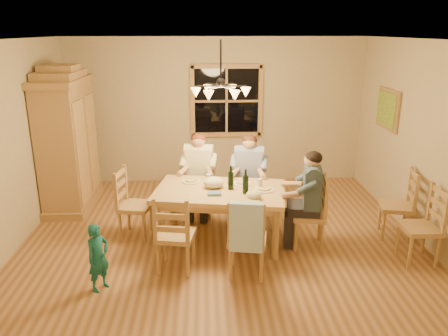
{
  "coord_description": "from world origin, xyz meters",
  "views": [
    {
      "loc": [
        -0.22,
        -5.59,
        2.82
      ],
      "look_at": [
        0.04,
        0.1,
        1.0
      ],
      "focal_mm": 35.0,
      "sensor_mm": 36.0,
      "label": 1
    }
  ],
  "objects_px": {
    "chair_end_right": "(308,225)",
    "chair_spare_back": "(395,216)",
    "chair_near_left": "(176,247)",
    "chair_spare_front": "(418,239)",
    "dining_table": "(220,197)",
    "chair_far_left": "(200,197)",
    "adult_plaid_man": "(249,167)",
    "chair_far_right": "(248,200)",
    "child": "(98,257)",
    "chair_end_left": "(136,216)",
    "armoire": "(68,144)",
    "adult_woman": "(199,165)",
    "adult_slate_man": "(311,188)",
    "wine_bottle_b": "(246,182)",
    "wine_bottle_a": "(231,178)",
    "chandelier": "(221,90)",
    "chair_near_right": "(247,251)"
  },
  "relations": [
    {
      "from": "chandelier",
      "to": "chair_near_right",
      "type": "height_order",
      "value": "chandelier"
    },
    {
      "from": "adult_woman",
      "to": "chair_spare_front",
      "type": "distance_m",
      "value": 3.21
    },
    {
      "from": "chair_end_left",
      "to": "armoire",
      "type": "bearing_deg",
      "value": -125.41
    },
    {
      "from": "chair_end_left",
      "to": "adult_slate_man",
      "type": "relative_size",
      "value": 1.13
    },
    {
      "from": "chair_far_right",
      "to": "child",
      "type": "xyz_separation_m",
      "value": [
        -1.87,
        -1.87,
        0.09
      ]
    },
    {
      "from": "chair_far_right",
      "to": "chair_near_right",
      "type": "bearing_deg",
      "value": 93.37
    },
    {
      "from": "adult_plaid_man",
      "to": "chair_spare_front",
      "type": "bearing_deg",
      "value": 154.34
    },
    {
      "from": "chair_end_right",
      "to": "chair_spare_back",
      "type": "distance_m",
      "value": 1.31
    },
    {
      "from": "chandelier",
      "to": "adult_woman",
      "type": "xyz_separation_m",
      "value": [
        -0.31,
        0.79,
        -1.24
      ]
    },
    {
      "from": "chair_near_left",
      "to": "chair_spare_back",
      "type": "relative_size",
      "value": 1.0
    },
    {
      "from": "dining_table",
      "to": "chair_spare_back",
      "type": "height_order",
      "value": "chair_spare_back"
    },
    {
      "from": "chair_far_right",
      "to": "chair_near_left",
      "type": "height_order",
      "value": "same"
    },
    {
      "from": "adult_slate_man",
      "to": "chair_end_left",
      "type": "bearing_deg",
      "value": 90.0
    },
    {
      "from": "armoire",
      "to": "chair_end_right",
      "type": "xyz_separation_m",
      "value": [
        3.59,
        -1.63,
        -0.75
      ]
    },
    {
      "from": "chair_near_right",
      "to": "adult_woman",
      "type": "height_order",
      "value": "adult_woman"
    },
    {
      "from": "chandelier",
      "to": "chair_spare_back",
      "type": "height_order",
      "value": "chandelier"
    },
    {
      "from": "adult_slate_man",
      "to": "wine_bottle_b",
      "type": "height_order",
      "value": "adult_slate_man"
    },
    {
      "from": "chair_end_right",
      "to": "chair_spare_front",
      "type": "xyz_separation_m",
      "value": [
        1.29,
        -0.47,
        0.0
      ]
    },
    {
      "from": "chair_far_left",
      "to": "adult_plaid_man",
      "type": "distance_m",
      "value": 0.94
    },
    {
      "from": "chair_near_left",
      "to": "chair_spare_front",
      "type": "bearing_deg",
      "value": 10.83
    },
    {
      "from": "child",
      "to": "chair_near_right",
      "type": "bearing_deg",
      "value": -44.47
    },
    {
      "from": "wine_bottle_a",
      "to": "chandelier",
      "type": "bearing_deg",
      "value": 147.15
    },
    {
      "from": "adult_woman",
      "to": "adult_plaid_man",
      "type": "height_order",
      "value": "same"
    },
    {
      "from": "armoire",
      "to": "wine_bottle_b",
      "type": "relative_size",
      "value": 6.97
    },
    {
      "from": "chandelier",
      "to": "chair_near_left",
      "type": "distance_m",
      "value": 2.04
    },
    {
      "from": "chair_far_left",
      "to": "chair_end_right",
      "type": "relative_size",
      "value": 1.0
    },
    {
      "from": "chair_end_right",
      "to": "child",
      "type": "distance_m",
      "value": 2.74
    },
    {
      "from": "chair_spare_front",
      "to": "wine_bottle_a",
      "type": "bearing_deg",
      "value": 74.29
    },
    {
      "from": "armoire",
      "to": "chair_near_right",
      "type": "height_order",
      "value": "armoire"
    },
    {
      "from": "chandelier",
      "to": "child",
      "type": "bearing_deg",
      "value": -139.48
    },
    {
      "from": "dining_table",
      "to": "chair_far_left",
      "type": "xyz_separation_m",
      "value": [
        -0.29,
        0.88,
        -0.35
      ]
    },
    {
      "from": "chair_far_left",
      "to": "dining_table",
      "type": "bearing_deg",
      "value": 117.9
    },
    {
      "from": "chair_end_left",
      "to": "child",
      "type": "relative_size",
      "value": 1.25
    },
    {
      "from": "armoire",
      "to": "adult_plaid_man",
      "type": "bearing_deg",
      "value": -13.29
    },
    {
      "from": "adult_woman",
      "to": "child",
      "type": "distance_m",
      "value": 2.33
    },
    {
      "from": "adult_slate_man",
      "to": "wine_bottle_b",
      "type": "xyz_separation_m",
      "value": [
        -0.85,
        0.04,
        0.08
      ]
    },
    {
      "from": "adult_slate_man",
      "to": "chair_spare_back",
      "type": "height_order",
      "value": "adult_slate_man"
    },
    {
      "from": "chandelier",
      "to": "dining_table",
      "type": "bearing_deg",
      "value": -102.46
    },
    {
      "from": "chair_end_left",
      "to": "adult_slate_man",
      "type": "xyz_separation_m",
      "value": [
        2.37,
        -0.4,
        0.54
      ]
    },
    {
      "from": "adult_woman",
      "to": "wine_bottle_b",
      "type": "bearing_deg",
      "value": 130.32
    },
    {
      "from": "chair_far_left",
      "to": "chair_spare_back",
      "type": "height_order",
      "value": "same"
    },
    {
      "from": "wine_bottle_a",
      "to": "chair_near_right",
      "type": "bearing_deg",
      "value": -80.79
    },
    {
      "from": "armoire",
      "to": "dining_table",
      "type": "bearing_deg",
      "value": -30.69
    },
    {
      "from": "chair_end_right",
      "to": "wine_bottle_b",
      "type": "height_order",
      "value": "wine_bottle_b"
    },
    {
      "from": "dining_table",
      "to": "adult_slate_man",
      "type": "relative_size",
      "value": 2.15
    },
    {
      "from": "chair_far_right",
      "to": "chair_spare_front",
      "type": "bearing_deg",
      "value": 154.34
    },
    {
      "from": "chandelier",
      "to": "chair_far_left",
      "type": "bearing_deg",
      "value": 111.21
    },
    {
      "from": "chair_end_right",
      "to": "chair_spare_back",
      "type": "height_order",
      "value": "same"
    },
    {
      "from": "armoire",
      "to": "chair_end_right",
      "type": "distance_m",
      "value": 4.01
    },
    {
      "from": "dining_table",
      "to": "chair_far_right",
      "type": "bearing_deg",
      "value": 57.93
    }
  ]
}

